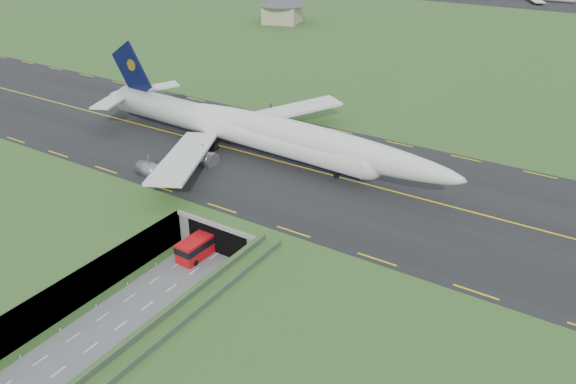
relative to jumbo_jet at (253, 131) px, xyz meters
The scene contains 9 objects.
ground 36.55m from the jumbo_jet, 72.25° to the right, with size 900.00×900.00×0.00m, color #3A5D25.
airfield_deck 35.75m from the jumbo_jet, 72.25° to the right, with size 800.00×800.00×6.00m, color gray.
trench_road 43.44m from the jumbo_jet, 75.37° to the right, with size 12.00×75.00×0.20m, color slate.
taxiway 11.73m from the jumbo_jet, ahead, with size 800.00×44.00×0.18m, color black.
tunnel_portal 21.06m from the jumbo_jet, 57.17° to the right, with size 17.00×22.30×6.00m.
guideway 56.87m from the jumbo_jet, 67.54° to the right, with size 3.00×53.00×7.05m.
jumbo_jet is the anchor object (origin of this frame).
shuttle_tram 29.68m from the jumbo_jet, 72.69° to the right, with size 3.50×8.60×3.45m.
service_building 140.23m from the jumbo_jet, 120.71° to the left, with size 25.46×25.46×11.24m.
Camera 1 is at (51.01, -50.72, 51.14)m, focal length 35.00 mm.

